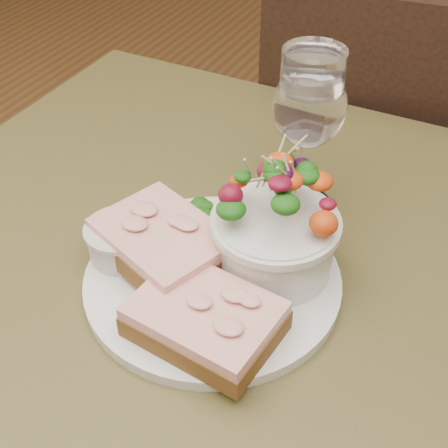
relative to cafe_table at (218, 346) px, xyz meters
The scene contains 9 objects.
cafe_table is the anchor object (origin of this frame).
chair_far 0.71m from the cafe_table, 85.36° to the left, with size 0.46×0.46×0.90m.
dinner_plate 0.11m from the cafe_table, 118.23° to the right, with size 0.25×0.25×0.01m, color silver.
sandwich_front 0.15m from the cafe_table, 70.61° to the right, with size 0.13×0.11×0.03m.
sandwich_back 0.15m from the cafe_table, behind, with size 0.15×0.13×0.03m.
ramekin 0.17m from the cafe_table, 169.46° to the right, with size 0.07×0.07×0.04m.
salad_bowl 0.18m from the cafe_table, 37.78° to the left, with size 0.12×0.12×0.13m.
garnish 0.15m from the cafe_table, 136.39° to the left, with size 0.05×0.04×0.02m.
wine_glass 0.27m from the cafe_table, 79.59° to the left, with size 0.08×0.08×0.18m.
Camera 1 is at (0.20, -0.39, 1.20)m, focal length 50.00 mm.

